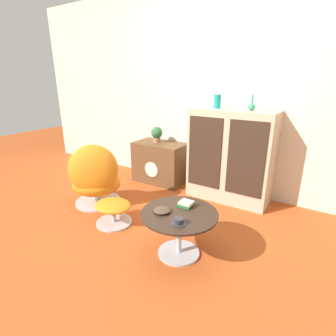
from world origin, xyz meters
The scene contains 13 objects.
ground_plane centered at (0.00, 0.00, 0.00)m, with size 12.00×12.00×0.00m, color #B74C1E.
wall_back centered at (0.00, 1.57, 1.30)m, with size 6.40×0.06×2.60m.
sideboard centered at (0.37, 1.32, 0.56)m, with size 0.99×0.45×1.12m.
tv_console centered at (-0.68, 1.32, 0.29)m, with size 0.75×0.45×0.58m.
egg_chair centered at (-0.90, 0.28, 0.34)m, with size 0.77×0.76×0.77m.
ottoman centered at (-0.41, 0.06, 0.17)m, with size 0.40×0.38×0.25m.
coffee_table centered at (0.42, 0.00, 0.29)m, with size 0.65×0.65×0.40m.
vase_leftmost centered at (0.15, 1.32, 1.20)m, with size 0.09×0.09×0.16m.
vase_inner_left centered at (0.56, 1.32, 1.17)m, with size 0.08×0.08×0.17m.
potted_plant centered at (-0.74, 1.32, 0.71)m, with size 0.16×0.16×0.22m.
teacup centered at (0.51, -0.15, 0.42)m, with size 0.12×0.12×0.05m.
book_stack centered at (0.41, 0.13, 0.43)m, with size 0.13×0.11×0.05m.
bowl centered at (0.30, -0.07, 0.42)m, with size 0.15×0.15×0.04m.
Camera 1 is at (1.39, -1.67, 1.47)m, focal length 28.00 mm.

